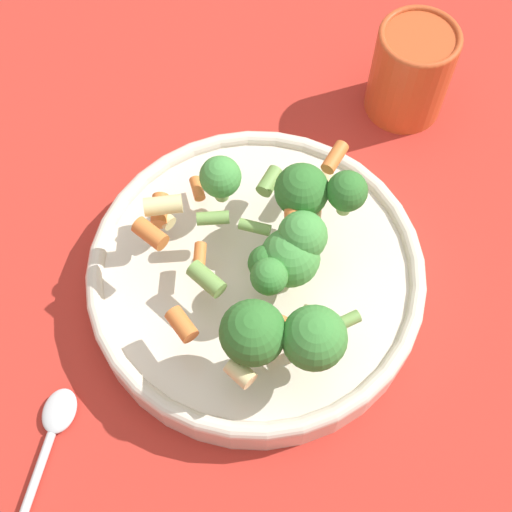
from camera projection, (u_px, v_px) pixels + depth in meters
name	position (u px, v px, depth m)	size (l,w,h in m)	color
ground_plane	(256.00, 287.00, 0.61)	(3.00, 3.00, 0.00)	#B72D23
bowl	(256.00, 276.00, 0.59)	(0.28, 0.28, 0.04)	beige
pasta_salad	(280.00, 263.00, 0.52)	(0.21, 0.19, 0.08)	#8CB766
cup	(411.00, 71.00, 0.65)	(0.07, 0.07, 0.09)	#CC4C23
spoon	(40.00, 466.00, 0.53)	(0.16, 0.13, 0.01)	silver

